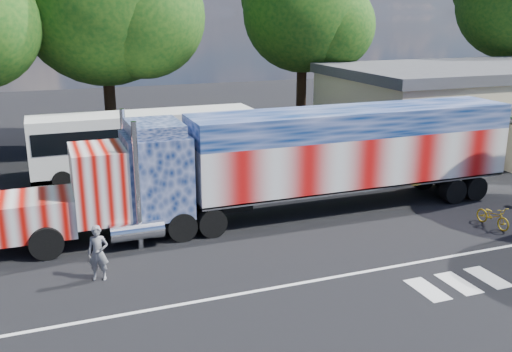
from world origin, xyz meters
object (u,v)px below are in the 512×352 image
object	(u,v)px
semi_truck	(295,159)
tree_ne_a	(305,12)
coach_bus	(145,143)
bicycle	(493,216)
woman	(98,253)

from	to	relation	value
semi_truck	tree_ne_a	world-z (taller)	tree_ne_a
coach_bus	tree_ne_a	distance (m)	16.09
semi_truck	tree_ne_a	bearing A→B (deg)	63.64
bicycle	tree_ne_a	xyz separation A→B (m)	(0.92, 19.99, 7.93)
semi_truck	bicycle	size ratio (longest dim) A/B	13.15
bicycle	tree_ne_a	bearing A→B (deg)	84.18
semi_truck	woman	bearing A→B (deg)	-157.81
woman	coach_bus	bearing A→B (deg)	91.97
semi_truck	tree_ne_a	xyz separation A→B (m)	(7.81, 15.76, 5.93)
bicycle	tree_ne_a	distance (m)	21.52
tree_ne_a	semi_truck	bearing A→B (deg)	-116.36
coach_bus	woman	size ratio (longest dim) A/B	6.30
woman	tree_ne_a	distance (m)	26.32
bicycle	tree_ne_a	size ratio (longest dim) A/B	0.13
woman	bicycle	xyz separation A→B (m)	(15.41, -0.75, -0.48)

